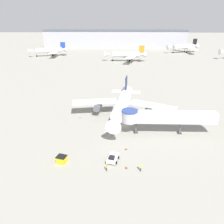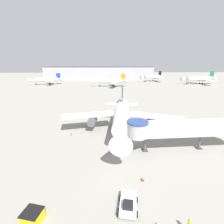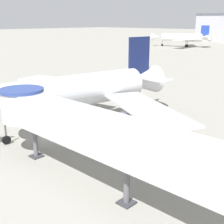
{
  "view_description": "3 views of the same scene",
  "coord_description": "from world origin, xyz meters",
  "views": [
    {
      "loc": [
        -1.47,
        -54.44,
        27.7
      ],
      "look_at": [
        -3.09,
        0.31,
        3.82
      ],
      "focal_mm": 35.0,
      "sensor_mm": 36.0,
      "label": 1
    },
    {
      "loc": [
        -5.45,
        -30.09,
        16.19
      ],
      "look_at": [
        -2.74,
        3.8,
        5.81
      ],
      "focal_mm": 24.0,
      "sensor_mm": 36.0,
      "label": 2
    },
    {
      "loc": [
        27.05,
        -18.85,
        12.39
      ],
      "look_at": [
        4.65,
        4.66,
        2.8
      ],
      "focal_mm": 50.0,
      "sensor_mm": 36.0,
      "label": 3
    }
  ],
  "objects": [
    {
      "name": "traffic_cone_port_wing",
      "position": [
        -12.8,
        4.4,
        0.28
      ],
      "size": [
        0.36,
        0.36,
        0.6
      ],
      "color": "black",
      "rests_on": "ground_plane"
    },
    {
      "name": "jet_bridge",
      "position": [
        9.83,
        -4.23,
        4.62
      ],
      "size": [
        23.82,
        4.1,
        6.31
      ],
      "rotation": [
        0.0,
        0.0,
        -0.0
      ],
      "color": "#B7B7BC",
      "rests_on": "ground_plane"
    },
    {
      "name": "pushback_tug_white",
      "position": [
        -2.46,
        -16.61,
        0.71
      ],
      "size": [
        2.78,
        3.78,
        1.59
      ],
      "rotation": [
        0.0,
        0.0,
        -0.24
      ],
      "color": "silver",
      "rests_on": "ground_plane"
    },
    {
      "name": "background_jet_blue_tail",
      "position": [
        -54.07,
        115.79,
        4.43
      ],
      "size": [
        28.12,
        28.54,
        10.06
      ],
      "rotation": [
        0.0,
        0.0,
        -1.23
      ],
      "color": "white",
      "rests_on": "ground_plane"
    },
    {
      "name": "background_jet_orange_tail",
      "position": [
        4.26,
        95.79,
        4.58
      ],
      "size": [
        28.05,
        29.17,
        10.41
      ],
      "rotation": [
        0.0,
        0.0,
        -1.62
      ],
      "color": "silver",
      "rests_on": "ground_plane"
    },
    {
      "name": "background_jet_black_tail",
      "position": [
        53.61,
        137.13,
        4.83
      ],
      "size": [
        28.94,
        30.61,
        11.03
      ],
      "rotation": [
        0.0,
        0.0,
        -1.24
      ],
      "color": "white",
      "rests_on": "ground_plane"
    },
    {
      "name": "traffic_cone_apron_front",
      "position": [
        0.33,
        -18.97,
        0.35
      ],
      "size": [
        0.44,
        0.44,
        0.73
      ],
      "color": "black",
      "rests_on": "ground_plane"
    },
    {
      "name": "traffic_cone_near_nose",
      "position": [
        0.5,
        -12.24,
        0.35
      ],
      "size": [
        0.44,
        0.44,
        0.73
      ],
      "color": "black",
      "rests_on": "ground_plane"
    },
    {
      "name": "ground_crew_marshaller",
      "position": [
        -3.56,
        -19.85,
        1.0
      ],
      "size": [
        0.24,
        0.36,
        1.73
      ],
      "rotation": [
        0.0,
        0.0,
        1.73
      ],
      "color": "#1E2338",
      "rests_on": "ground_plane"
    },
    {
      "name": "main_airplane",
      "position": [
        -0.26,
        4.69,
        4.35
      ],
      "size": [
        31.46,
        27.13,
        10.33
      ],
      "rotation": [
        0.0,
        0.0,
        -0.15
      ],
      "color": "silver",
      "rests_on": "ground_plane"
    },
    {
      "name": "terminal_building",
      "position": [
        -5.24,
        175.0,
        8.23
      ],
      "size": [
        136.89,
        26.53,
        16.44
      ],
      "color": "#A8A8B2",
      "rests_on": "ground_plane"
    },
    {
      "name": "ground_crew_wing_walker",
      "position": [
        3.12,
        -19.74,
        1.05
      ],
      "size": [
        0.31,
        0.4,
        1.82
      ],
      "rotation": [
        0.0,
        0.0,
        1.23
      ],
      "color": "#1E2338",
      "rests_on": "ground_plane"
    },
    {
      "name": "service_container_yellow",
      "position": [
        -12.98,
        -17.4,
        0.74
      ],
      "size": [
        2.39,
        2.24,
        1.47
      ],
      "rotation": [
        0.0,
        0.0,
        -0.27
      ],
      "color": "yellow",
      "rests_on": "ground_plane"
    },
    {
      "name": "ground_plane",
      "position": [
        0.0,
        0.0,
        0.0
      ],
      "size": [
        800.0,
        800.0,
        0.0
      ],
      "primitive_type": "plane",
      "color": "gray"
    }
  ]
}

